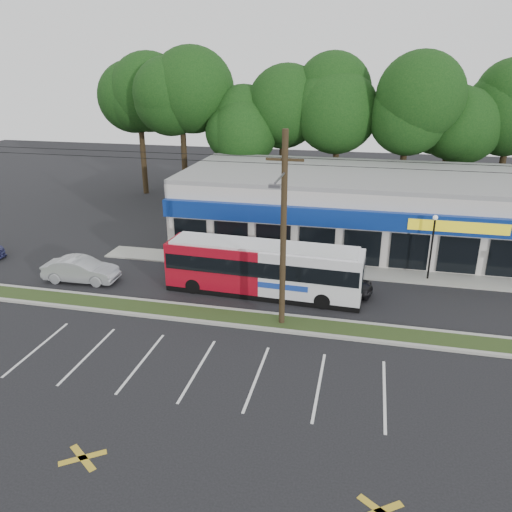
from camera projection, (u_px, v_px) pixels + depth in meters
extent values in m
plane|color=black|center=(221.00, 327.00, 25.89)|extent=(120.00, 120.00, 0.00)
cube|color=#2B3E19|center=(227.00, 317.00, 26.78)|extent=(40.00, 1.60, 0.12)
cube|color=#9E9E93|center=(222.00, 324.00, 26.00)|extent=(40.00, 0.25, 0.14)
cube|color=#9E9E93|center=(231.00, 310.00, 27.55)|extent=(40.00, 0.25, 0.14)
cube|color=#9E9E93|center=(332.00, 270.00, 33.04)|extent=(32.00, 2.20, 0.10)
cube|color=beige|center=(348.00, 207.00, 38.45)|extent=(25.00, 12.00, 5.00)
cube|color=navy|center=(344.00, 219.00, 32.43)|extent=(25.00, 0.50, 1.20)
cube|color=black|center=(342.00, 247.00, 33.31)|extent=(24.00, 0.12, 2.40)
cube|color=yellow|center=(458.00, 227.00, 30.73)|extent=(6.00, 0.06, 0.70)
cube|color=gray|center=(350.00, 173.00, 37.51)|extent=(25.00, 12.00, 0.30)
cylinder|color=black|center=(283.00, 233.00, 24.41)|extent=(0.30, 0.30, 10.00)
cube|color=black|center=(285.00, 160.00, 23.13)|extent=(1.80, 0.12, 0.12)
cylinder|color=#59595E|center=(280.00, 178.00, 22.25)|extent=(0.10, 2.40, 0.10)
cube|color=#59595E|center=(275.00, 186.00, 21.10)|extent=(0.50, 0.25, 0.15)
cylinder|color=black|center=(223.00, 155.00, 23.72)|extent=(50.00, 0.02, 0.02)
cylinder|color=black|center=(223.00, 161.00, 23.83)|extent=(50.00, 0.02, 0.02)
cylinder|color=black|center=(431.00, 250.00, 30.92)|extent=(0.12, 0.12, 4.00)
sphere|color=silver|center=(435.00, 218.00, 30.17)|extent=(0.30, 0.30, 0.30)
cylinder|color=black|center=(145.00, 167.00, 51.91)|extent=(0.56, 0.56, 5.72)
sphere|color=black|center=(140.00, 112.00, 49.93)|extent=(6.76, 6.76, 6.76)
cylinder|color=black|center=(190.00, 170.00, 50.87)|extent=(0.56, 0.56, 5.72)
sphere|color=black|center=(187.00, 113.00, 48.89)|extent=(6.76, 6.76, 6.76)
cylinder|color=black|center=(237.00, 172.00, 49.83)|extent=(0.56, 0.56, 5.72)
sphere|color=black|center=(237.00, 114.00, 47.85)|extent=(6.76, 6.76, 6.76)
cylinder|color=black|center=(287.00, 174.00, 48.79)|extent=(0.56, 0.56, 5.72)
sphere|color=black|center=(288.00, 115.00, 46.81)|extent=(6.76, 6.76, 6.76)
cylinder|color=black|center=(338.00, 176.00, 47.75)|extent=(0.56, 0.56, 5.72)
sphere|color=black|center=(342.00, 116.00, 45.77)|extent=(6.76, 6.76, 6.76)
cylinder|color=black|center=(392.00, 179.00, 46.71)|extent=(0.56, 0.56, 5.72)
sphere|color=black|center=(398.00, 117.00, 44.73)|extent=(6.76, 6.76, 6.76)
cylinder|color=black|center=(448.00, 181.00, 45.67)|extent=(0.56, 0.56, 5.72)
sphere|color=black|center=(457.00, 118.00, 43.69)|extent=(6.76, 6.76, 6.76)
cylinder|color=black|center=(507.00, 184.00, 44.63)|extent=(0.56, 0.56, 5.72)
cube|color=maroon|center=(217.00, 263.00, 29.86)|extent=(5.84, 2.64, 2.63)
cube|color=white|center=(312.00, 273.00, 28.43)|extent=(5.84, 2.64, 2.63)
cube|color=black|center=(263.00, 290.00, 29.66)|extent=(11.56, 2.85, 0.33)
cube|color=black|center=(263.00, 263.00, 29.04)|extent=(11.34, 2.95, 0.91)
cube|color=black|center=(364.00, 275.00, 27.65)|extent=(0.15, 2.03, 1.34)
cube|color=#193899|center=(283.00, 287.00, 27.89)|extent=(2.87, 0.16, 0.33)
cube|color=white|center=(263.00, 246.00, 28.66)|extent=(10.98, 2.63, 0.17)
cylinder|color=black|center=(193.00, 286.00, 29.59)|extent=(0.93, 0.31, 0.92)
cylinder|color=black|center=(206.00, 273.00, 31.53)|extent=(0.93, 0.31, 0.92)
cylinder|color=black|center=(322.00, 301.00, 27.68)|extent=(0.93, 0.31, 0.92)
cylinder|color=black|center=(327.00, 286.00, 29.62)|extent=(0.93, 0.31, 0.92)
imported|color=black|center=(335.00, 281.00, 29.51)|extent=(4.67, 2.35, 1.53)
imported|color=#9A9DA1|center=(81.00, 270.00, 31.15)|extent=(4.73, 1.86, 1.53)
imported|color=beige|center=(287.00, 257.00, 32.91)|extent=(0.64, 0.43, 1.75)
imported|color=silver|center=(337.00, 271.00, 30.69)|extent=(1.08, 1.02, 1.77)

